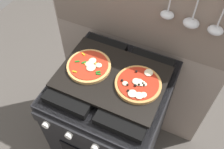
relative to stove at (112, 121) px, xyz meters
name	(u,v)px	position (x,y,z in m)	size (l,w,h in m)	color
ground_plane	(112,148)	(0.00, 0.00, -0.45)	(4.00, 4.00, 0.00)	#4C4742
kitchen_backsplash	(135,51)	(0.00, 0.34, 0.34)	(1.10, 0.09, 1.55)	gray
stove	(112,121)	(0.00, 0.00, 0.00)	(0.60, 0.64, 0.90)	black
baking_tray	(112,77)	(0.00, 0.00, 0.46)	(0.54, 0.38, 0.02)	black
pizza_left	(89,66)	(-0.13, 0.00, 0.48)	(0.23, 0.23, 0.03)	tan
pizza_right	(138,84)	(0.14, 0.00, 0.48)	(0.23, 0.23, 0.03)	#C18947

